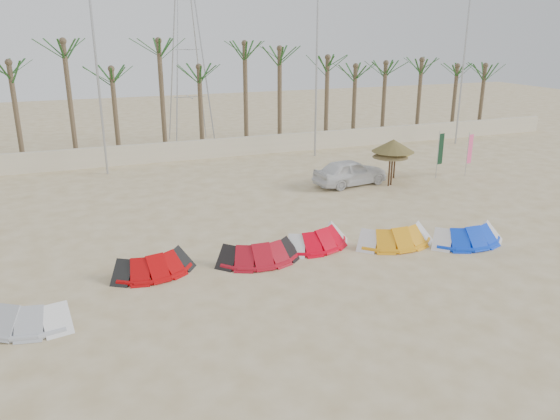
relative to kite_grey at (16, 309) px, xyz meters
name	(u,v)px	position (x,y,z in m)	size (l,w,h in m)	color
ground	(345,301)	(9.95, -2.45, -0.42)	(120.00, 120.00, 0.00)	beige
boundary_wall	(196,150)	(9.95, 19.55, 0.23)	(60.00, 0.30, 1.30)	beige
palm_line	(197,60)	(10.62, 21.05, 6.02)	(52.00, 4.00, 7.70)	brown
lamp_b	(98,78)	(3.99, 17.55, 5.35)	(1.25, 0.14, 11.00)	#A5A8AD
lamp_c	(317,71)	(17.99, 17.55, 5.35)	(1.25, 0.14, 11.00)	#A5A8AD
lamp_d	(464,67)	(29.99, 17.55, 5.35)	(1.25, 0.14, 11.00)	#A5A8AD
pylon	(192,142)	(10.95, 25.55, -0.42)	(3.00, 3.00, 14.00)	#A5A8AD
kite_grey	(16,309)	(0.00, 0.00, 0.00)	(3.97, 2.98, 0.90)	#ABAFB6
kite_red_left	(153,262)	(4.41, 2.10, 0.00)	(3.22, 2.00, 0.90)	#AA0507
kite_red_mid	(257,250)	(8.32, 1.81, 0.00)	(3.25, 1.61, 0.90)	#A20D1A
kite_red_right	(316,236)	(11.07, 2.35, 0.00)	(3.40, 2.30, 0.90)	red
kite_orange	(392,234)	(14.14, 1.44, 0.00)	(3.37, 1.59, 0.90)	orange
kite_blue	(464,233)	(17.00, 0.47, 0.00)	(3.30, 1.58, 0.90)	#0A39E8
parasol_left	(393,146)	(18.91, 9.17, 1.86)	(2.41, 2.41, 2.64)	#4C331E
parasol_mid	(391,151)	(18.66, 9.02, 1.58)	(2.01, 2.01, 2.36)	#4C331E
parasol_right	(396,149)	(19.86, 10.37, 1.37)	(1.75, 1.75, 2.15)	#4C331E
flag_pink	(470,150)	(24.26, 9.15, 1.17)	(0.45, 0.13, 2.69)	#A5A8AD
flag_green	(441,150)	(22.37, 9.45, 1.26)	(0.45, 0.11, 2.83)	#A5A8AD
car	(350,172)	(16.72, 10.01, 0.33)	(1.76, 4.38, 1.49)	white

